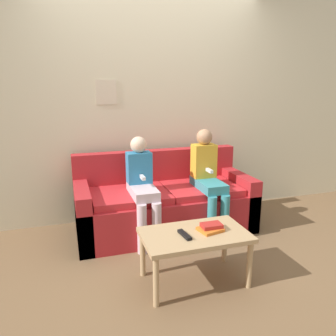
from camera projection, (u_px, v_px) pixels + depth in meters
ground_plane at (180, 250)px, 3.11m from camera, size 10.00×10.00×0.00m
wall_back at (151, 105)px, 3.71m from camera, size 8.00×0.06×2.60m
couch at (164, 204)px, 3.51m from camera, size 1.84×0.78×0.82m
coffee_table at (195, 239)px, 2.53m from camera, size 0.82×0.49×0.42m
person_left at (142, 185)px, 3.18m from camera, size 0.24×0.54×1.04m
person_right at (208, 176)px, 3.38m from camera, size 0.24×0.54×1.08m
tv_remote at (185, 235)px, 2.46m from camera, size 0.06×0.17×0.02m
book_stack at (211, 228)px, 2.56m from camera, size 0.20×0.18×0.05m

